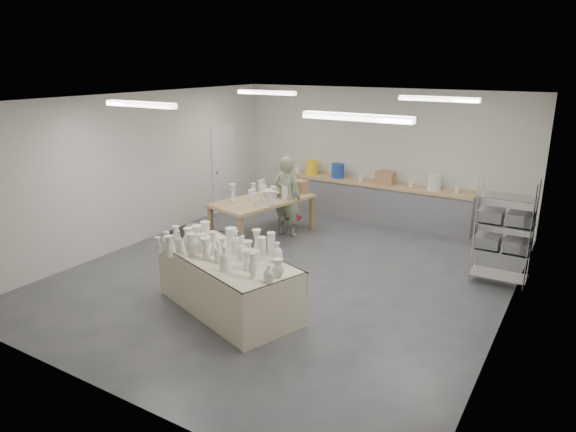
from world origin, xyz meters
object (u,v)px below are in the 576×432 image
Objects in this scene: potter at (287,196)px; red_stool at (294,218)px; drying_table at (228,280)px; work_table at (268,198)px.

potter is 0.61m from red_stool.
drying_table is 1.09× the size of work_table.
drying_table is at bearing -74.56° from red_stool.
potter is at bearing 125.86° from drying_table.
work_table reaches higher than red_stool.
drying_table is at bearing -53.26° from work_table.
potter is (0.34, 0.23, 0.02)m from work_table.
red_stool is at bearing 124.68° from drying_table.
work_table is at bearing 132.42° from drying_table.
red_stool is (-1.00, 3.63, -0.15)m from drying_table.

